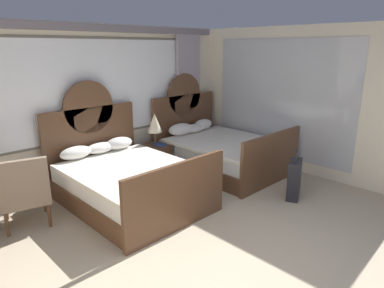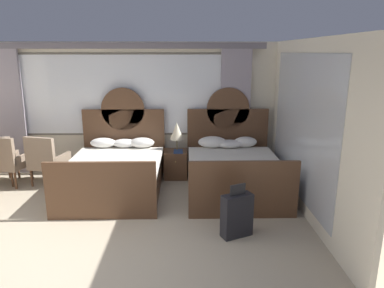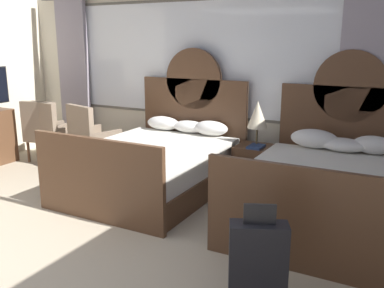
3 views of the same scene
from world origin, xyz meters
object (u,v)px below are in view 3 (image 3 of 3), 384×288
at_px(armchair_by_window_centre, 54,131).
at_px(bed_near_window, 157,163).
at_px(book_on_nightstand, 256,147).
at_px(nightstand_between_beds, 254,166).
at_px(armchair_by_window_left, 91,136).
at_px(bed_near_mirror, 327,189).
at_px(suitcase_on_floor, 258,262).
at_px(table_lamp_on_nightstand, 258,115).
at_px(armchair_by_window_right, 46,130).

bearing_deg(armchair_by_window_centre, bed_near_window, -8.41).
bearing_deg(book_on_nightstand, nightstand_between_beds, 120.61).
bearing_deg(bed_near_window, armchair_by_window_left, 167.07).
xyz_separation_m(book_on_nightstand, armchair_by_window_left, (-2.51, -0.29, -0.07)).
relative_size(bed_near_mirror, nightstand_between_beds, 4.00).
height_order(bed_near_window, armchair_by_window_centre, bed_near_window).
height_order(book_on_nightstand, armchair_by_window_left, armchair_by_window_left).
distance_m(nightstand_between_beds, suitcase_on_floor, 2.56).
relative_size(table_lamp_on_nightstand, armchair_by_window_left, 0.60).
bearing_deg(bed_near_mirror, table_lamp_on_nightstand, 146.75).
height_order(bed_near_mirror, suitcase_on_floor, bed_near_mirror).
bearing_deg(bed_near_window, armchair_by_window_centre, 171.59).
distance_m(armchair_by_window_left, suitcase_on_floor, 3.93).
distance_m(armchair_by_window_left, armchair_by_window_right, 0.92).
bearing_deg(table_lamp_on_nightstand, nightstand_between_beds, -178.73).
bearing_deg(armchair_by_window_right, book_on_nightstand, 4.79).
bearing_deg(armchair_by_window_right, armchair_by_window_left, 0.07).
height_order(bed_near_mirror, book_on_nightstand, bed_near_mirror).
bearing_deg(book_on_nightstand, armchair_by_window_left, -173.49).
bearing_deg(suitcase_on_floor, table_lamp_on_nightstand, 110.15).
xyz_separation_m(armchair_by_window_centre, armchair_by_window_right, (-0.17, 0.00, 0.00)).
bearing_deg(armchair_by_window_right, bed_near_window, -7.80).
distance_m(table_lamp_on_nightstand, book_on_nightstand, 0.41).
bearing_deg(nightstand_between_beds, bed_near_mirror, -32.56).
height_order(armchair_by_window_left, armchair_by_window_right, same).
xyz_separation_m(table_lamp_on_nightstand, armchair_by_window_centre, (-3.24, -0.38, -0.46)).
bearing_deg(nightstand_between_beds, book_on_nightstand, -59.39).
relative_size(table_lamp_on_nightstand, book_on_nightstand, 2.27).
bearing_deg(table_lamp_on_nightstand, book_on_nightstand, -73.84).
xyz_separation_m(armchair_by_window_left, armchair_by_window_centre, (-0.75, -0.00, 0.00)).
bearing_deg(nightstand_between_beds, suitcase_on_floor, -69.26).
bearing_deg(nightstand_between_beds, armchair_by_window_centre, -173.24).
bearing_deg(book_on_nightstand, armchair_by_window_centre, -174.95).
height_order(nightstand_between_beds, armchair_by_window_left, armchair_by_window_left).
relative_size(nightstand_between_beds, armchair_by_window_left, 0.57).
relative_size(table_lamp_on_nightstand, armchair_by_window_centre, 0.60).
bearing_deg(suitcase_on_floor, armchair_by_window_centre, 153.89).
bearing_deg(nightstand_between_beds, armchair_by_window_right, -173.59).
bearing_deg(bed_near_mirror, armchair_by_window_left, 174.98).
relative_size(book_on_nightstand, suitcase_on_floor, 0.34).
bearing_deg(armchair_by_window_left, book_on_nightstand, 6.51).
height_order(armchair_by_window_right, suitcase_on_floor, armchair_by_window_right).
bearing_deg(bed_near_mirror, book_on_nightstand, 149.77).
xyz_separation_m(nightstand_between_beds, book_on_nightstand, (0.05, -0.09, 0.30)).
relative_size(book_on_nightstand, armchair_by_window_left, 0.26).
distance_m(nightstand_between_beds, armchair_by_window_right, 3.41).
relative_size(bed_near_window, book_on_nightstand, 8.63).
height_order(bed_near_window, book_on_nightstand, bed_near_window).
relative_size(bed_near_mirror, armchair_by_window_left, 2.28).
bearing_deg(armchair_by_window_centre, nightstand_between_beds, 6.76).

